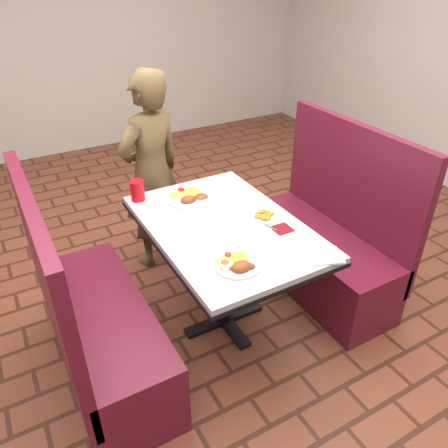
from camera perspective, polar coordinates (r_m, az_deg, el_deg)
The scene contains 14 objects.
dining_table at distance 2.54m, azimuth 0.00°, elevation -1.85°, with size 0.81×1.21×0.75m.
booth_bench_left at distance 2.54m, azimuth -16.33°, elevation -12.85°, with size 0.47×1.20×1.17m.
booth_bench_right at distance 3.12m, azimuth 12.87°, elevation -2.82°, with size 0.47×1.20×1.17m.
diner_person at distance 3.18m, azimuth -9.43°, elevation 6.57°, with size 0.53×0.35×1.46m, color brown.
near_dinner_plate at distance 2.15m, azimuth 1.72°, elevation -4.91°, with size 0.24×0.24×0.08m.
far_dinner_plate at distance 2.75m, azimuth -4.58°, elevation 3.83°, with size 0.30×0.30×0.08m.
plantain_plate at distance 2.55m, azimuth 5.20°, elevation 1.07°, with size 0.18×0.18×0.03m.
maroon_napkin at distance 2.46m, azimuth 7.60°, elevation -0.63°, with size 0.11×0.11×0.00m, color #5D0E16.
spoon_utensil at distance 2.47m, azimuth 5.80°, elevation -0.31°, with size 0.01×0.12×0.00m, color #B8B9BD.
red_tumbler at distance 2.76m, azimuth -11.26°, elevation 4.31°, with size 0.09×0.09×0.13m, color red.
paper_napkin at distance 2.27m, azimuth 12.81°, elevation -4.14°, with size 0.19×0.14×0.01m, color white.
knife_utensil at distance 2.24m, azimuth 3.04°, elevation -3.67°, with size 0.01×0.17×0.00m, color silver.
fork_utensil at distance 2.17m, azimuth 4.17°, elevation -5.02°, with size 0.01×0.14×0.00m, color silver.
lettuce_shreds at distance 2.55m, azimuth 0.12°, elevation 0.86°, with size 0.28×0.32×0.00m, color #92C14D, non-canonical shape.
Camera 1 is at (-1.04, -1.85, 2.05)m, focal length 35.00 mm.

